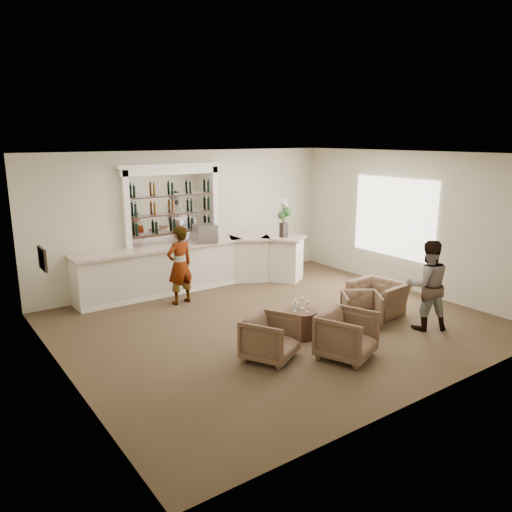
{
  "coord_description": "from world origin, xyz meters",
  "views": [
    {
      "loc": [
        -5.71,
        -7.35,
        3.61
      ],
      "look_at": [
        0.14,
        0.9,
        1.19
      ],
      "focal_mm": 35.0,
      "sensor_mm": 36.0,
      "label": 1
    }
  ],
  "objects_px": {
    "cocktail_table": "(301,323)",
    "armchair_right": "(361,309)",
    "sommelier": "(180,265)",
    "guest": "(427,285)",
    "espresso_machine": "(205,233)",
    "armchair_center": "(347,335)",
    "armchair_left": "(270,338)",
    "armchair_far": "(378,298)",
    "bar_counter": "(196,266)",
    "flower_vase": "(284,216)"
  },
  "relations": [
    {
      "from": "cocktail_table",
      "to": "armchair_right",
      "type": "xyz_separation_m",
      "value": [
        1.32,
        -0.26,
        0.08
      ]
    },
    {
      "from": "cocktail_table",
      "to": "armchair_left",
      "type": "height_order",
      "value": "armchair_left"
    },
    {
      "from": "espresso_machine",
      "to": "cocktail_table",
      "type": "bearing_deg",
      "value": -83.0
    },
    {
      "from": "armchair_left",
      "to": "armchair_far",
      "type": "bearing_deg",
      "value": -19.94
    },
    {
      "from": "cocktail_table",
      "to": "armchair_left",
      "type": "bearing_deg",
      "value": -156.5
    },
    {
      "from": "bar_counter",
      "to": "armchair_left",
      "type": "xyz_separation_m",
      "value": [
        -0.9,
        -4.2,
        -0.2
      ]
    },
    {
      "from": "cocktail_table",
      "to": "sommelier",
      "type": "xyz_separation_m",
      "value": [
        -0.95,
        2.98,
        0.62
      ]
    },
    {
      "from": "sommelier",
      "to": "armchair_center",
      "type": "distance_m",
      "value": 4.27
    },
    {
      "from": "guest",
      "to": "espresso_machine",
      "type": "distance_m",
      "value": 5.21
    },
    {
      "from": "armchair_center",
      "to": "armchair_right",
      "type": "xyz_separation_m",
      "value": [
        1.3,
        0.89,
        -0.06
      ]
    },
    {
      "from": "bar_counter",
      "to": "espresso_machine",
      "type": "bearing_deg",
      "value": -21.12
    },
    {
      "from": "flower_vase",
      "to": "armchair_left",
      "type": "bearing_deg",
      "value": -131.02
    },
    {
      "from": "armchair_right",
      "to": "sommelier",
      "type": "bearing_deg",
      "value": 159.4
    },
    {
      "from": "cocktail_table",
      "to": "guest",
      "type": "distance_m",
      "value": 2.53
    },
    {
      "from": "cocktail_table",
      "to": "armchair_center",
      "type": "relative_size",
      "value": 0.71
    },
    {
      "from": "armchair_left",
      "to": "bar_counter",
      "type": "bearing_deg",
      "value": 49.4
    },
    {
      "from": "bar_counter",
      "to": "espresso_machine",
      "type": "distance_m",
      "value": 0.83
    },
    {
      "from": "cocktail_table",
      "to": "flower_vase",
      "type": "distance_m",
      "value": 3.96
    },
    {
      "from": "sommelier",
      "to": "armchair_far",
      "type": "xyz_separation_m",
      "value": [
        3.07,
        -2.96,
        -0.54
      ]
    },
    {
      "from": "flower_vase",
      "to": "cocktail_table",
      "type": "bearing_deg",
      "value": -123.34
    },
    {
      "from": "sommelier",
      "to": "espresso_machine",
      "type": "relative_size",
      "value": 3.49
    },
    {
      "from": "sommelier",
      "to": "guest",
      "type": "xyz_separation_m",
      "value": [
        3.14,
        -4.07,
        -0.0
      ]
    },
    {
      "from": "guest",
      "to": "espresso_machine",
      "type": "height_order",
      "value": "guest"
    },
    {
      "from": "flower_vase",
      "to": "armchair_far",
      "type": "bearing_deg",
      "value": -88.4
    },
    {
      "from": "armchair_left",
      "to": "espresso_machine",
      "type": "height_order",
      "value": "espresso_machine"
    },
    {
      "from": "bar_counter",
      "to": "armchair_left",
      "type": "distance_m",
      "value": 4.3
    },
    {
      "from": "armchair_center",
      "to": "espresso_machine",
      "type": "bearing_deg",
      "value": 67.68
    },
    {
      "from": "armchair_left",
      "to": "armchair_center",
      "type": "distance_m",
      "value": 1.28
    },
    {
      "from": "guest",
      "to": "armchair_left",
      "type": "relative_size",
      "value": 2.13
    },
    {
      "from": "armchair_far",
      "to": "espresso_machine",
      "type": "height_order",
      "value": "espresso_machine"
    },
    {
      "from": "sommelier",
      "to": "espresso_machine",
      "type": "bearing_deg",
      "value": -155.47
    },
    {
      "from": "armchair_left",
      "to": "armchair_center",
      "type": "height_order",
      "value": "armchair_center"
    },
    {
      "from": "bar_counter",
      "to": "armchair_far",
      "type": "relative_size",
      "value": 5.53
    },
    {
      "from": "guest",
      "to": "armchair_far",
      "type": "xyz_separation_m",
      "value": [
        -0.08,
        1.11,
        -0.53
      ]
    },
    {
      "from": "armchair_center",
      "to": "flower_vase",
      "type": "xyz_separation_m",
      "value": [
        2.01,
        4.24,
        1.28
      ]
    },
    {
      "from": "armchair_right",
      "to": "armchair_center",
      "type": "bearing_deg",
      "value": -111.18
    },
    {
      "from": "armchair_center",
      "to": "espresso_machine",
      "type": "height_order",
      "value": "espresso_machine"
    },
    {
      "from": "guest",
      "to": "armchair_right",
      "type": "xyz_separation_m",
      "value": [
        -0.88,
        0.83,
        -0.54
      ]
    },
    {
      "from": "sommelier",
      "to": "armchair_left",
      "type": "bearing_deg",
      "value": 79.89
    },
    {
      "from": "bar_counter",
      "to": "cocktail_table",
      "type": "height_order",
      "value": "bar_counter"
    },
    {
      "from": "sommelier",
      "to": "armchair_left",
      "type": "xyz_separation_m",
      "value": [
        -0.1,
        -3.44,
        -0.5
      ]
    },
    {
      "from": "cocktail_table",
      "to": "sommelier",
      "type": "relative_size",
      "value": 0.35
    },
    {
      "from": "flower_vase",
      "to": "sommelier",
      "type": "bearing_deg",
      "value": -178.0
    },
    {
      "from": "bar_counter",
      "to": "cocktail_table",
      "type": "xyz_separation_m",
      "value": [
        0.15,
        -3.75,
        -0.32
      ]
    },
    {
      "from": "sommelier",
      "to": "armchair_center",
      "type": "height_order",
      "value": "sommelier"
    },
    {
      "from": "armchair_center",
      "to": "bar_counter",
      "type": "bearing_deg",
      "value": 70.48
    },
    {
      "from": "cocktail_table",
      "to": "flower_vase",
      "type": "relative_size",
      "value": 0.64
    },
    {
      "from": "sommelier",
      "to": "guest",
      "type": "height_order",
      "value": "sommelier"
    },
    {
      "from": "armchair_right",
      "to": "espresso_machine",
      "type": "relative_size",
      "value": 1.45
    },
    {
      "from": "bar_counter",
      "to": "armchair_center",
      "type": "bearing_deg",
      "value": -88.0
    }
  ]
}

